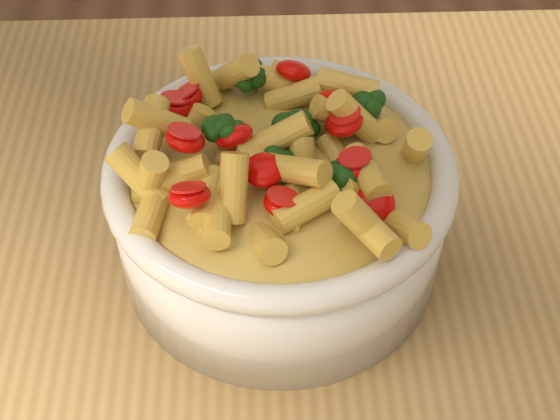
{
  "coord_description": "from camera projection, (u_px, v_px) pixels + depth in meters",
  "views": [
    {
      "loc": [
        0.03,
        -0.33,
        1.37
      ],
      "look_at": [
        0.04,
        0.06,
        0.95
      ],
      "focal_mm": 50.0,
      "sensor_mm": 36.0,
      "label": 1
    }
  ],
  "objects": [
    {
      "name": "pasta_salad",
      "position": [
        280.0,
        142.0,
        0.52
      ],
      "size": [
        0.2,
        0.2,
        0.04
      ],
      "color": "gold",
      "rests_on": "serving_bowl"
    },
    {
      "name": "serving_bowl",
      "position": [
        280.0,
        209.0,
        0.57
      ],
      "size": [
        0.25,
        0.25,
        0.11
      ],
      "color": "silver",
      "rests_on": "table"
    },
    {
      "name": "table",
      "position": [
        235.0,
        394.0,
        0.64
      ],
      "size": [
        1.2,
        0.8,
        0.9
      ],
      "color": "#A27B45",
      "rests_on": "ground"
    }
  ]
}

